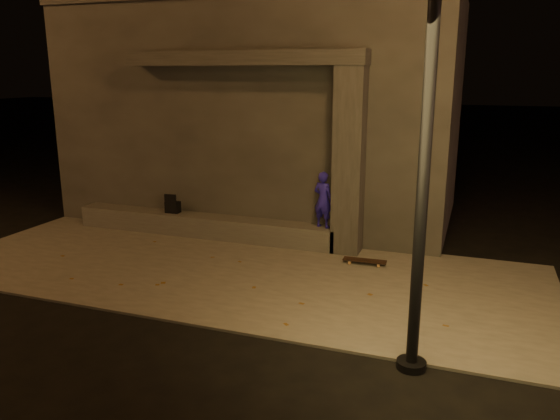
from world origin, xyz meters
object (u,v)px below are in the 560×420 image
at_px(column, 349,162).
at_px(skateboarder, 323,200).
at_px(skateboard, 365,261).
at_px(backpack, 173,206).

bearing_deg(column, skateboarder, 180.00).
relative_size(skateboarder, skateboard, 1.41).
xyz_separation_m(column, backpack, (-3.94, 0.00, -1.20)).
relative_size(backpack, skateboard, 0.54).
relative_size(column, skateboarder, 3.17).
bearing_deg(skateboard, backpack, 169.43).
bearing_deg(backpack, skateboard, -11.18).
bearing_deg(skateboard, column, 125.23).
height_order(skateboarder, skateboard, skateboarder).
xyz_separation_m(backpack, skateboard, (4.44, -0.65, -0.53)).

